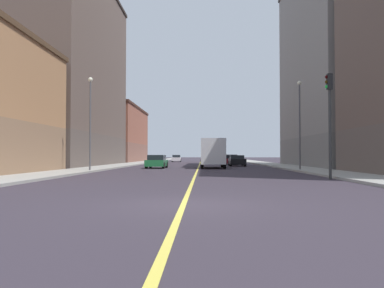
% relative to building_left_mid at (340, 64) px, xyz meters
% --- Properties ---
extents(ground_plane, '(400.00, 400.00, 0.00)m').
position_rel_building_left_mid_xyz_m(ground_plane, '(-16.43, -35.12, -12.00)').
color(ground_plane, '#342C36').
rests_on(ground_plane, ground).
extents(sidewalk_left, '(3.46, 168.00, 0.15)m').
position_rel_building_left_mid_xyz_m(sidewalk_left, '(-6.55, 13.88, -11.92)').
color(sidewalk_left, '#9E9B93').
rests_on(sidewalk_left, ground).
extents(sidewalk_right, '(3.46, 168.00, 0.15)m').
position_rel_building_left_mid_xyz_m(sidewalk_right, '(-26.32, 13.88, -11.92)').
color(sidewalk_right, '#9E9B93').
rests_on(sidewalk_right, ground).
extents(lane_center_stripe, '(0.16, 154.00, 0.01)m').
position_rel_building_left_mid_xyz_m(lane_center_stripe, '(-16.43, 13.88, -11.99)').
color(lane_center_stripe, '#E5D14C').
rests_on(lane_center_stripe, ground).
extents(building_left_mid, '(9.93, 22.50, 23.98)m').
position_rel_building_left_mid_xyz_m(building_left_mid, '(0.00, 0.00, 0.00)').
color(building_left_mid, slate).
rests_on(building_left_mid, ground).
extents(building_right_midblock, '(9.93, 25.92, 23.38)m').
position_rel_building_left_mid_xyz_m(building_right_midblock, '(-32.87, 2.34, -0.30)').
color(building_right_midblock, brown).
rests_on(building_right_midblock, ground).
extents(building_right_distant, '(9.93, 22.84, 10.35)m').
position_rel_building_left_mid_xyz_m(building_right_distant, '(-32.87, 28.11, -6.81)').
color(building_right_distant, brown).
rests_on(building_right_distant, ground).
extents(traffic_light_left_near, '(0.40, 0.32, 6.03)m').
position_rel_building_left_mid_xyz_m(traffic_light_left_near, '(-8.69, -23.56, -8.10)').
color(traffic_light_left_near, '#2D2D2D').
rests_on(traffic_light_left_near, ground).
extents(street_lamp_left_near, '(0.36, 0.36, 7.57)m').
position_rel_building_left_mid_xyz_m(street_lamp_left_near, '(-7.68, -12.39, -7.29)').
color(street_lamp_left_near, '#4C4C51').
rests_on(street_lamp_left_near, ground).
extents(street_lamp_right_near, '(0.36, 0.36, 7.64)m').
position_rel_building_left_mid_xyz_m(street_lamp_right_near, '(-25.19, -14.08, -7.26)').
color(street_lamp_right_near, '#4C4C51').
rests_on(street_lamp_right_near, ground).
extents(car_teal, '(1.99, 4.47, 1.34)m').
position_rel_building_left_mid_xyz_m(car_teal, '(-12.17, 20.12, -11.33)').
color(car_teal, '#196670').
rests_on(car_teal, ground).
extents(car_green, '(2.05, 4.08, 1.38)m').
position_rel_building_left_mid_xyz_m(car_green, '(-20.73, -5.33, -11.32)').
color(car_green, '#1E6B38').
rests_on(car_green, ground).
extents(car_black, '(1.95, 4.54, 1.34)m').
position_rel_building_left_mid_xyz_m(car_black, '(-11.75, 2.81, -11.34)').
color(car_black, black).
rests_on(car_black, ground).
extents(car_maroon, '(1.89, 4.39, 1.42)m').
position_rel_building_left_mid_xyz_m(car_maroon, '(-11.96, 9.23, -11.31)').
color(car_maroon, maroon).
rests_on(car_maroon, ground).
extents(car_silver, '(1.79, 4.59, 1.26)m').
position_rel_building_left_mid_xyz_m(car_silver, '(-14.74, 31.03, -11.37)').
color(car_silver, silver).
rests_on(car_silver, ground).
extents(car_white, '(1.93, 4.39, 1.36)m').
position_rel_building_left_mid_xyz_m(car_white, '(-21.21, 31.18, -11.35)').
color(car_white, white).
rests_on(car_white, ground).
extents(box_truck, '(2.53, 7.15, 3.02)m').
position_rel_building_left_mid_xyz_m(box_truck, '(-14.90, -4.85, -10.38)').
color(box_truck, beige).
rests_on(box_truck, ground).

